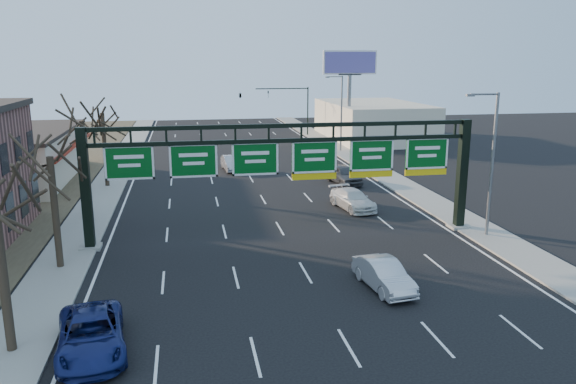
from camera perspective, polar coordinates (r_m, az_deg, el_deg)
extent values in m
plane|color=black|center=(28.02, 2.65, -9.65)|extent=(160.00, 160.00, 0.00)
cube|color=gray|center=(46.90, -18.59, -0.76)|extent=(3.00, 120.00, 0.12)
cube|color=gray|center=(50.04, 11.79, 0.52)|extent=(3.00, 120.00, 0.12)
cube|color=white|center=(46.78, -2.89, -0.16)|extent=(21.60, 120.00, 0.01)
cube|color=black|center=(34.39, -19.86, 0.23)|extent=(0.55, 0.55, 7.20)
cube|color=gray|center=(35.30, -19.41, -5.31)|extent=(1.20, 1.20, 0.20)
cube|color=black|center=(38.22, 17.25, 1.68)|extent=(0.55, 0.55, 7.20)
cube|color=gray|center=(39.04, 16.90, -3.35)|extent=(1.20, 1.20, 0.20)
cube|color=black|center=(33.85, -0.30, 6.76)|extent=(23.40, 0.25, 0.25)
cube|color=black|center=(33.97, -0.30, 5.25)|extent=(23.40, 0.25, 0.25)
cube|color=#054A15|center=(33.76, -15.82, 2.89)|extent=(2.80, 0.10, 2.00)
cube|color=#054A15|center=(33.61, -9.58, 3.17)|extent=(2.80, 0.10, 2.00)
cube|color=#054A15|center=(33.86, -3.35, 3.41)|extent=(2.80, 0.10, 2.00)
cube|color=#054A15|center=(34.50, 2.70, 3.60)|extent=(2.80, 0.10, 2.00)
cube|color=yellow|center=(34.72, 2.68, 1.61)|extent=(2.80, 0.10, 0.40)
cube|color=#054A15|center=(35.50, 8.49, 3.75)|extent=(2.80, 0.10, 2.00)
cube|color=yellow|center=(35.73, 8.42, 1.82)|extent=(2.80, 0.10, 0.40)
cube|color=#054A15|center=(36.85, 13.91, 3.85)|extent=(2.80, 0.10, 2.00)
cube|color=yellow|center=(37.06, 13.81, 1.99)|extent=(2.80, 0.10, 0.40)
cube|color=beige|center=(56.96, -26.23, 3.16)|extent=(10.00, 18.00, 4.40)
cube|color=#332B26|center=(56.65, -26.47, 5.50)|extent=(10.40, 18.40, 0.30)
cube|color=maroon|center=(55.67, -21.25, 4.26)|extent=(1.20, 18.00, 0.40)
cube|color=beige|center=(79.90, 8.60, 7.17)|extent=(12.00, 20.00, 5.00)
cylinder|color=#2E2619|center=(23.45, -27.04, -7.07)|extent=(0.36, 0.36, 6.46)
cylinder|color=#2E2619|center=(31.84, -22.58, -1.84)|extent=(0.36, 0.36, 6.08)
cylinder|color=#2E2619|center=(41.35, -19.86, 2.25)|extent=(0.36, 0.36, 6.84)
cylinder|color=#2E2619|center=(51.13, -18.12, 4.17)|extent=(0.36, 0.36, 6.46)
cylinder|color=slate|center=(36.76, 20.03, 2.65)|extent=(0.20, 0.20, 9.00)
cylinder|color=slate|center=(35.80, 19.34, 9.55)|extent=(1.80, 0.12, 0.12)
cube|color=slate|center=(35.37, 18.05, 9.52)|extent=(0.50, 0.22, 0.15)
cylinder|color=slate|center=(67.98, 5.45, 7.98)|extent=(0.20, 0.20, 9.00)
cylinder|color=slate|center=(67.47, 4.78, 11.70)|extent=(1.80, 0.12, 0.12)
cube|color=slate|center=(67.24, 4.02, 11.66)|extent=(0.50, 0.22, 0.15)
cylinder|color=slate|center=(73.44, 6.19, 8.27)|extent=(0.50, 0.50, 9.00)
cube|color=slate|center=(73.18, 6.28, 11.78)|extent=(3.00, 0.30, 0.20)
cube|color=white|center=(73.16, 6.31, 12.95)|extent=(7.00, 0.30, 3.00)
cube|color=#5B51A3|center=(72.97, 6.36, 12.95)|extent=(6.60, 0.05, 2.60)
cylinder|color=black|center=(82.38, 2.02, 8.19)|extent=(0.18, 0.18, 7.00)
cylinder|color=black|center=(81.41, -0.62, 10.46)|extent=(7.60, 0.14, 0.14)
imported|color=black|center=(81.13, -2.03, 9.88)|extent=(0.20, 0.20, 1.00)
imported|color=black|center=(80.64, -4.88, 9.82)|extent=(0.54, 0.54, 1.62)
imported|color=navy|center=(23.23, -19.37, -13.53)|extent=(3.17, 5.59, 1.47)
imported|color=silver|center=(27.98, 9.70, -8.29)|extent=(2.05, 4.49, 1.43)
imported|color=silver|center=(42.19, 6.58, -0.75)|extent=(2.90, 5.22, 1.43)
imported|color=#3F4044|center=(50.68, 5.69, 1.79)|extent=(2.63, 5.08, 1.65)
imported|color=#B0B0B5|center=(56.65, -5.75, 2.93)|extent=(1.98, 4.61, 1.48)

